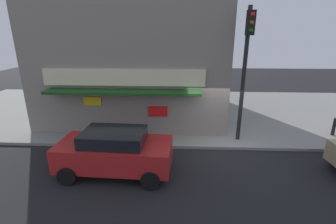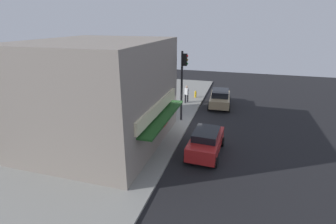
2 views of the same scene
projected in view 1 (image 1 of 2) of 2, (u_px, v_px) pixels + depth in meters
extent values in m
plane|color=black|center=(215.00, 150.00, 10.80)|extent=(50.35, 50.35, 0.00)
cube|color=gray|center=(204.00, 111.00, 15.71)|extent=(33.57, 10.40, 0.14)
cube|color=gray|center=(138.00, 55.00, 14.87)|extent=(9.79, 8.18, 6.94)
cube|color=beige|center=(123.00, 77.00, 11.12)|extent=(7.44, 0.16, 0.76)
cube|color=#194719|center=(122.00, 92.00, 10.97)|extent=(7.05, 0.90, 0.12)
cube|color=yellow|center=(93.00, 101.00, 11.57)|extent=(0.84, 0.08, 0.41)
cube|color=red|center=(158.00, 111.00, 11.58)|extent=(0.90, 0.08, 0.48)
cylinder|color=black|center=(243.00, 78.00, 10.63)|extent=(0.18, 0.18, 5.84)
cube|color=black|center=(251.00, 23.00, 9.68)|extent=(0.32, 0.28, 0.95)
sphere|color=red|center=(252.00, 14.00, 9.44)|extent=(0.18, 0.18, 0.18)
sphere|color=brown|center=(252.00, 23.00, 9.54)|extent=(0.18, 0.18, 0.18)
sphere|color=#0F4C19|center=(251.00, 31.00, 9.63)|extent=(0.18, 0.18, 0.18)
cylinder|color=#2D2D2D|center=(134.00, 122.00, 12.43)|extent=(0.52, 0.52, 0.90)
cylinder|color=black|center=(334.00, 127.00, 11.86)|extent=(0.21, 0.21, 0.87)
cylinder|color=brown|center=(106.00, 122.00, 13.15)|extent=(0.51, 0.51, 0.39)
sphere|color=#1E6628|center=(106.00, 113.00, 12.99)|extent=(0.69, 0.69, 0.69)
cube|color=#AD1E1E|center=(115.00, 154.00, 8.86)|extent=(4.15, 1.99, 0.88)
cube|color=black|center=(114.00, 137.00, 8.65)|extent=(2.27, 1.62, 0.45)
cylinder|color=black|center=(157.00, 154.00, 9.72)|extent=(0.65, 0.25, 0.64)
cylinder|color=black|center=(150.00, 180.00, 8.02)|extent=(0.65, 0.25, 0.64)
cylinder|color=black|center=(88.00, 151.00, 9.97)|extent=(0.65, 0.25, 0.64)
cylinder|color=black|center=(67.00, 176.00, 8.27)|extent=(0.65, 0.25, 0.64)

